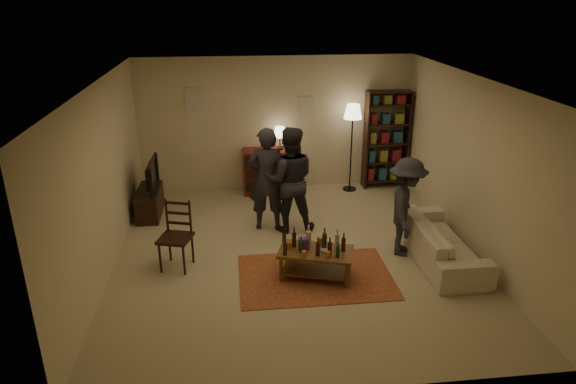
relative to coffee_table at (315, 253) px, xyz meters
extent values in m
plane|color=#C6B793|center=(-0.20, 0.72, -0.39)|extent=(6.00, 6.00, 0.00)
plane|color=beige|center=(-0.20, 3.72, 0.96)|extent=(5.50, 0.00, 5.50)
plane|color=beige|center=(-2.95, 0.72, 0.96)|extent=(0.00, 6.00, 6.00)
plane|color=beige|center=(2.55, 0.72, 0.96)|extent=(0.00, 6.00, 6.00)
plane|color=beige|center=(-0.20, -2.28, 0.96)|extent=(5.50, 0.00, 5.50)
plane|color=white|center=(-0.20, 0.72, 2.31)|extent=(6.00, 6.00, 0.00)
cube|color=beige|center=(-1.80, 3.70, 1.51)|extent=(0.35, 0.03, 0.45)
cube|color=beige|center=(0.40, 3.70, 1.31)|extent=(0.30, 0.03, 0.40)
cube|color=maroon|center=(0.01, -0.01, -0.38)|extent=(2.20, 1.50, 0.01)
cube|color=brown|center=(0.01, -0.01, 0.02)|extent=(1.17, 0.86, 0.04)
cube|color=brown|center=(0.01, -0.01, -0.27)|extent=(1.04, 0.73, 0.02)
cylinder|color=brown|center=(-0.50, -0.08, -0.19)|extent=(0.05, 0.05, 0.39)
cylinder|color=brown|center=(0.39, -0.36, -0.19)|extent=(0.05, 0.05, 0.39)
cylinder|color=brown|center=(-0.36, 0.35, -0.19)|extent=(0.05, 0.05, 0.39)
cylinder|color=brown|center=(0.52, 0.07, -0.19)|extent=(0.05, 0.05, 0.39)
cylinder|color=#B26329|center=(-0.37, 0.10, 0.09)|extent=(0.07, 0.07, 0.10)
cylinder|color=#B26329|center=(-0.19, -0.17, 0.09)|extent=(0.07, 0.07, 0.09)
cylinder|color=#B26329|center=(0.11, 0.17, 0.10)|extent=(0.07, 0.07, 0.11)
cylinder|color=#B26329|center=(0.14, -0.23, 0.09)|extent=(0.07, 0.07, 0.09)
cube|color=#603188|center=(-0.15, 0.07, 0.13)|extent=(0.14, 0.09, 0.18)
cylinder|color=gray|center=(0.12, -0.06, 0.05)|extent=(0.12, 0.12, 0.03)
cube|color=black|center=(-2.00, 0.50, 0.10)|extent=(0.56, 0.56, 0.04)
cylinder|color=black|center=(-2.22, 0.38, -0.15)|extent=(0.04, 0.04, 0.47)
cylinder|color=black|center=(-1.87, 0.28, -0.15)|extent=(0.04, 0.04, 0.47)
cylinder|color=black|center=(-2.12, 0.73, -0.15)|extent=(0.04, 0.04, 0.47)
cylinder|color=black|center=(-1.77, 0.63, -0.15)|extent=(0.04, 0.04, 0.47)
cube|color=black|center=(-1.94, 0.68, 0.39)|extent=(0.36, 0.13, 0.54)
cube|color=black|center=(-2.65, 2.52, -0.14)|extent=(0.40, 1.00, 0.50)
imported|color=black|center=(-2.63, 2.52, 0.39)|extent=(0.13, 0.97, 0.56)
cube|color=maroon|center=(-0.40, 3.44, 0.06)|extent=(1.00, 0.48, 0.90)
cube|color=black|center=(-0.40, 3.19, -0.17)|extent=(0.92, 0.02, 0.22)
cube|color=black|center=(-0.40, 3.19, 0.09)|extent=(0.92, 0.02, 0.22)
cube|color=black|center=(-0.40, 3.19, 0.35)|extent=(0.92, 0.02, 0.22)
cylinder|color=black|center=(-0.15, 3.44, 0.53)|extent=(0.12, 0.12, 0.04)
cylinder|color=black|center=(-0.15, 3.44, 0.66)|extent=(0.02, 0.02, 0.22)
cone|color=#FFE5B2|center=(-0.15, 3.44, 0.87)|extent=(0.26, 0.26, 0.20)
cube|color=black|center=(1.62, 3.50, 0.61)|extent=(0.04, 0.34, 2.00)
cube|color=black|center=(2.48, 3.50, 0.61)|extent=(0.04, 0.34, 2.00)
cube|color=black|center=(2.05, 3.50, -0.24)|extent=(0.90, 0.34, 0.03)
cube|color=black|center=(2.05, 3.50, 0.16)|extent=(0.90, 0.34, 0.03)
cube|color=black|center=(2.05, 3.50, 0.56)|extent=(0.90, 0.34, 0.03)
cube|color=black|center=(2.05, 3.50, 0.96)|extent=(0.90, 0.34, 0.03)
cube|color=black|center=(2.05, 3.50, 1.36)|extent=(0.90, 0.34, 0.03)
cube|color=black|center=(2.05, 3.50, 1.61)|extent=(0.90, 0.34, 0.03)
cube|color=maroon|center=(1.75, 3.50, -0.09)|extent=(0.12, 0.22, 0.26)
cube|color=navy|center=(2.00, 3.50, -0.09)|extent=(0.15, 0.22, 0.26)
cube|color=olive|center=(2.27, 3.50, -0.09)|extent=(0.18, 0.22, 0.26)
cube|color=navy|center=(1.75, 3.50, 0.30)|extent=(0.12, 0.22, 0.24)
cube|color=olive|center=(2.00, 3.50, 0.30)|extent=(0.15, 0.22, 0.24)
cube|color=maroon|center=(2.27, 3.50, 0.30)|extent=(0.18, 0.22, 0.24)
cube|color=olive|center=(1.75, 3.50, 0.69)|extent=(0.12, 0.22, 0.22)
cube|color=maroon|center=(2.00, 3.50, 0.69)|extent=(0.15, 0.22, 0.22)
cube|color=navy|center=(2.27, 3.50, 0.69)|extent=(0.18, 0.22, 0.22)
cube|color=maroon|center=(1.75, 3.50, 1.08)|extent=(0.12, 0.22, 0.20)
cube|color=navy|center=(2.00, 3.50, 1.08)|extent=(0.15, 0.22, 0.20)
cube|color=olive|center=(2.27, 3.50, 1.08)|extent=(0.18, 0.22, 0.20)
cube|color=navy|center=(1.75, 3.50, 1.47)|extent=(0.12, 0.22, 0.18)
cube|color=olive|center=(2.00, 3.50, 1.47)|extent=(0.15, 0.22, 0.18)
cube|color=maroon|center=(2.27, 3.50, 1.47)|extent=(0.18, 0.22, 0.18)
cylinder|color=black|center=(1.29, 3.37, -0.37)|extent=(0.28, 0.28, 0.03)
cylinder|color=black|center=(1.29, 3.37, 0.41)|extent=(0.03, 0.03, 1.60)
cone|color=#FFE5B2|center=(1.29, 3.37, 1.26)|extent=(0.36, 0.36, 0.28)
imported|color=beige|center=(2.00, 0.32, -0.08)|extent=(0.81, 2.08, 0.61)
imported|color=#24242B|center=(-0.55, 1.72, 0.51)|extent=(0.69, 0.48, 1.80)
imported|color=#23232A|center=(-0.18, 1.63, 0.52)|extent=(0.92, 0.73, 1.82)
imported|color=#2B2A32|center=(1.50, 0.57, 0.39)|extent=(0.88, 1.14, 1.56)
camera|label=1|loc=(-1.12, -6.39, 3.49)|focal=32.00mm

